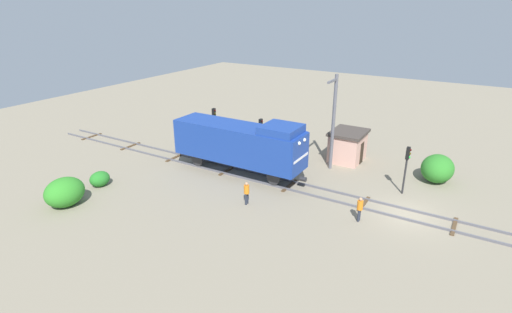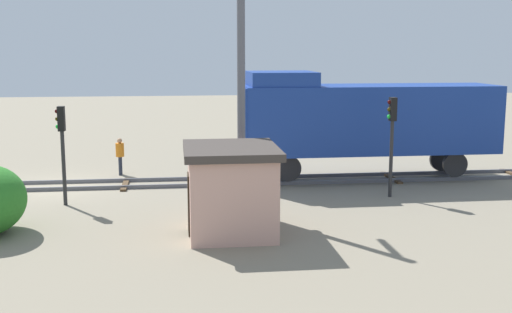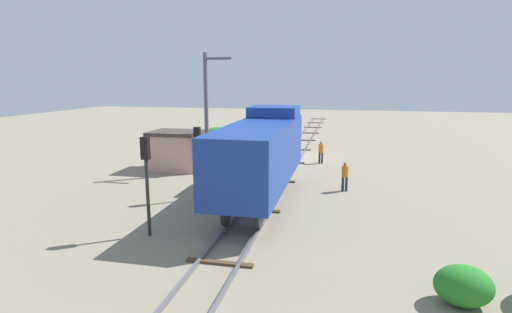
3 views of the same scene
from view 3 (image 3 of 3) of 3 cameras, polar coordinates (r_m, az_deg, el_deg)
ground_plane at (r=33.58m, az=5.38°, el=0.09°), size 104.96×104.96×0.00m
railway_track at (r=33.57m, az=5.38°, el=0.21°), size 2.40×69.97×0.16m
locomotive at (r=20.21m, az=0.80°, el=0.88°), size 2.90×11.60×4.60m
traffic_signal_near at (r=32.79m, az=-0.32°, el=4.41°), size 0.32×0.34×3.66m
traffic_signal_mid at (r=21.08m, az=-8.34°, el=1.02°), size 0.32×0.34×3.89m
traffic_signal_far at (r=16.49m, az=-15.39°, el=-1.56°), size 0.32×0.34×4.09m
worker_near_track at (r=30.71m, az=9.27°, el=0.86°), size 0.38×0.38×1.70m
worker_by_signal at (r=23.33m, az=12.60°, el=-2.47°), size 0.38×0.38×1.70m
catenary_mast at (r=26.99m, az=-6.99°, el=6.54°), size 1.94×0.28×8.04m
relay_hut at (r=28.83m, az=-11.28°, el=0.93°), size 3.50×2.90×2.74m
bush_near at (r=13.21m, az=27.52°, el=-16.06°), size 1.60×1.31×1.16m
bush_mid at (r=35.63m, az=-5.37°, el=2.50°), size 3.00×2.45×2.18m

